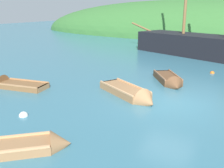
{
  "coord_description": "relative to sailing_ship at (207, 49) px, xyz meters",
  "views": [
    {
      "loc": [
        3.75,
        -11.32,
        4.35
      ],
      "look_at": [
        -3.63,
        0.68,
        0.2
      ],
      "focal_mm": 41.94,
      "sensor_mm": 36.0,
      "label": 1
    }
  ],
  "objects": [
    {
      "name": "ground_plane",
      "position": [
        1.29,
        -13.18,
        -0.76
      ],
      "size": [
        120.0,
        120.0,
        0.0
      ],
      "primitive_type": "plane",
      "color": "teal"
    },
    {
      "name": "shore_hill",
      "position": [
        -7.98,
        18.35,
        -0.76
      ],
      "size": [
        55.37,
        18.77,
        11.06
      ],
      "primitive_type": "ellipsoid",
      "color": "#387033",
      "rests_on": "ground"
    },
    {
      "name": "sailing_ship",
      "position": [
        0.0,
        0.0,
        0.0
      ],
      "size": [
        16.02,
        7.54,
        13.71
      ],
      "rotation": [
        0.0,
        0.0,
        2.83
      ],
      "color": "black",
      "rests_on": "ground"
    },
    {
      "name": "rowboat_near_dock",
      "position": [
        -7.14,
        -15.35,
        -0.68
      ],
      "size": [
        3.54,
        1.85,
        1.13
      ],
      "rotation": [
        0.0,
        0.0,
        3.36
      ],
      "color": "brown",
      "rests_on": "ground"
    },
    {
      "name": "rowboat_outer_left",
      "position": [
        -1.07,
        -19.65,
        -0.67
      ],
      "size": [
        2.94,
        2.94,
        0.97
      ],
      "rotation": [
        0.0,
        0.0,
        0.79
      ],
      "color": "#9E7047",
      "rests_on": "ground"
    },
    {
      "name": "rowboat_outer_right",
      "position": [
        0.12,
        -9.97,
        -0.63
      ],
      "size": [
        2.78,
        3.19,
        1.02
      ],
      "rotation": [
        0.0,
        0.0,
        5.36
      ],
      "color": "brown",
      "rests_on": "ground"
    },
    {
      "name": "rowboat_portside",
      "position": [
        -0.66,
        -13.38,
        -0.64
      ],
      "size": [
        3.96,
        2.75,
        1.12
      ],
      "rotation": [
        0.0,
        0.0,
        5.82
      ],
      "color": "#9E7047",
      "rests_on": "ground"
    },
    {
      "name": "buoy_orange",
      "position": [
        1.79,
        -6.08,
        -0.76
      ],
      "size": [
        0.3,
        0.3,
        0.3
      ],
      "primitive_type": "sphere",
      "color": "orange",
      "rests_on": "ground"
    },
    {
      "name": "buoy_white",
      "position": [
        -3.36,
        -17.87,
        -0.76
      ],
      "size": [
        0.38,
        0.38,
        0.38
      ],
      "primitive_type": "sphere",
      "color": "white",
      "rests_on": "ground"
    }
  ]
}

